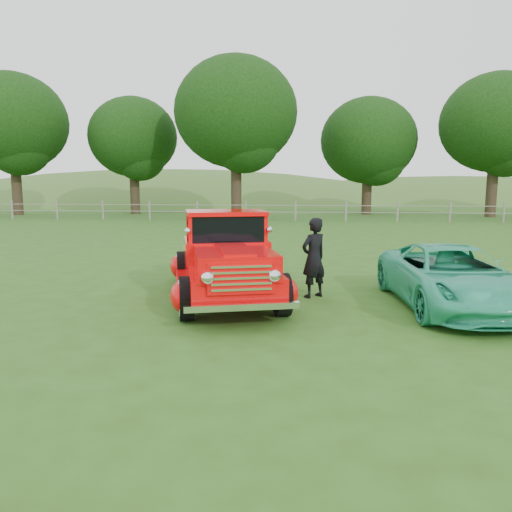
# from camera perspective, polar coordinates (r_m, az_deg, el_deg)

# --- Properties ---
(ground) EXTENTS (140.00, 140.00, 0.00)m
(ground) POSITION_cam_1_polar(r_m,az_deg,el_deg) (8.44, 1.12, -7.61)
(ground) COLOR #2C5215
(ground) RESTS_ON ground
(distant_hills) EXTENTS (116.00, 60.00, 18.00)m
(distant_hills) POSITION_cam_1_polar(r_m,az_deg,el_deg) (68.07, 1.73, 2.65)
(distant_hills) COLOR #365E22
(distant_hills) RESTS_ON ground
(fence_line) EXTENTS (48.00, 0.12, 1.20)m
(fence_line) POSITION_cam_1_polar(r_m,az_deg,el_deg) (30.15, 4.52, 5.14)
(fence_line) COLOR gray
(fence_line) RESTS_ON ground
(tree_far_west) EXTENTS (7.60, 7.60, 9.93)m
(tree_far_west) POSITION_cam_1_polar(r_m,az_deg,el_deg) (40.07, -26.09, 13.56)
(tree_far_west) COLOR black
(tree_far_west) RESTS_ON ground
(tree_mid_west) EXTENTS (6.40, 6.40, 8.46)m
(tree_mid_west) POSITION_cam_1_polar(r_m,az_deg,el_deg) (38.38, -13.88, 13.02)
(tree_mid_west) COLOR black
(tree_mid_west) RESTS_ON ground
(tree_near_west) EXTENTS (8.00, 8.00, 10.42)m
(tree_near_west) POSITION_cam_1_polar(r_m,az_deg,el_deg) (33.71, -2.32, 16.06)
(tree_near_west) COLOR black
(tree_near_west) RESTS_ON ground
(tree_near_east) EXTENTS (6.80, 6.80, 8.33)m
(tree_near_east) POSITION_cam_1_polar(r_m,az_deg,el_deg) (37.46, 12.72, 12.72)
(tree_near_east) COLOR black
(tree_near_east) RESTS_ON ground
(tree_mid_east) EXTENTS (7.20, 7.20, 9.44)m
(tree_mid_east) POSITION_cam_1_polar(r_m,az_deg,el_deg) (37.40, 25.76, 13.53)
(tree_mid_east) COLOR black
(tree_mid_east) RESTS_ON ground
(red_pickup) EXTENTS (3.16, 5.27, 1.78)m
(red_pickup) POSITION_cam_1_polar(r_m,az_deg,el_deg) (10.04, -3.53, -0.39)
(red_pickup) COLOR black
(red_pickup) RESTS_ON ground
(teal_sedan) EXTENTS (2.30, 4.34, 1.16)m
(teal_sedan) POSITION_cam_1_polar(r_m,az_deg,el_deg) (9.99, 21.42, -2.26)
(teal_sedan) COLOR #2EB989
(teal_sedan) RESTS_ON ground
(man) EXTENTS (0.70, 0.68, 1.63)m
(man) POSITION_cam_1_polar(r_m,az_deg,el_deg) (10.17, 6.61, -0.20)
(man) COLOR black
(man) RESTS_ON ground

